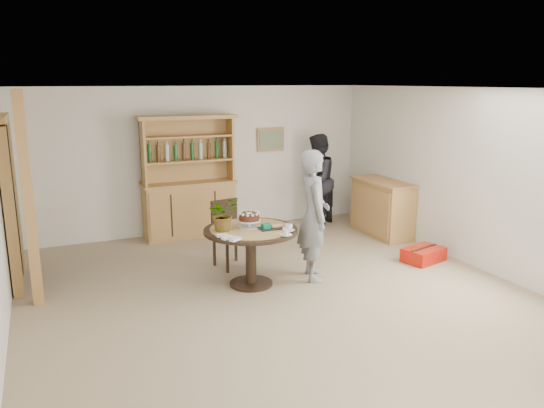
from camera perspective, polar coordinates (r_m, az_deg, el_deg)
The scene contains 17 objects.
ground at distance 6.41m, azimuth 1.61°, elevation -10.67°, with size 7.00×7.00×0.00m, color tan.
room_shell at distance 5.93m, azimuth 1.71°, elevation 4.93°, with size 6.04×7.04×2.52m.
doorway at distance 7.46m, azimuth -26.38°, elevation 0.31°, with size 0.13×1.10×2.18m.
pine_post at distance 6.64m, azimuth -24.74°, elevation 0.30°, with size 0.12×0.12×2.50m, color tan.
hutch at distance 9.02m, azimuth -8.91°, elevation 0.84°, with size 1.62×0.54×2.04m.
sideboard at distance 9.24m, azimuth 11.77°, elevation -0.37°, with size 0.54×1.26×0.94m.
dining_table at distance 6.78m, azimuth -2.29°, elevation -3.89°, with size 1.20×1.20×0.76m.
dining_chair at distance 7.54m, azimuth -4.71°, elevation -2.70°, with size 0.50×0.50×0.95m.
birthday_cake at distance 6.74m, azimuth -2.47°, elevation -1.51°, with size 0.30×0.30×0.20m.
flower_vase at distance 6.61m, azimuth -5.31°, elevation -1.08°, with size 0.38×0.33×0.42m, color #3F7233.
gift_tray at distance 6.69m, azimuth -0.21°, elevation -2.47°, with size 0.30×0.20×0.08m.
coffee_cup_a at distance 6.63m, azimuth 1.80°, elevation -2.52°, with size 0.15×0.15×0.09m.
coffee_cup_b at distance 6.43m, azimuth 1.48°, elevation -3.05°, with size 0.15×0.15×0.08m.
napkins at distance 6.31m, azimuth -4.74°, elevation -3.59°, with size 0.24×0.33×0.03m.
teen_boy at distance 6.96m, azimuth 4.52°, elevation -1.22°, with size 0.63×0.41×1.73m, color slate.
adult_person at distance 9.61m, azimuth 4.84°, elevation 2.57°, with size 0.81×0.63×1.66m, color black.
red_suitcase at distance 8.11m, azimuth 15.99°, elevation -5.24°, with size 0.68×0.54×0.21m.
Camera 1 is at (-2.51, -5.30, 2.59)m, focal length 35.00 mm.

